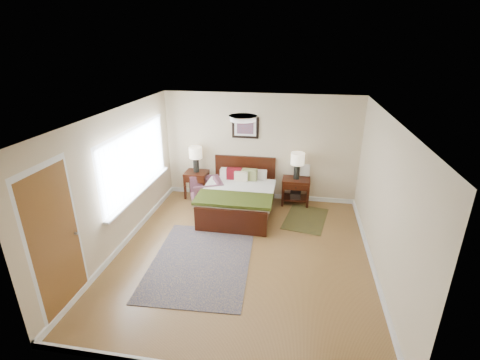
{
  "coord_description": "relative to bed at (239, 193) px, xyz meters",
  "views": [
    {
      "loc": [
        0.86,
        -5.24,
        3.58
      ],
      "look_at": [
        -0.21,
        0.93,
        1.05
      ],
      "focal_mm": 26.0,
      "sensor_mm": 36.0,
      "label": 1
    }
  ],
  "objects": [
    {
      "name": "nightstand_right",
      "position": [
        1.22,
        0.68,
        -0.09
      ],
      "size": [
        0.63,
        0.47,
        0.62
      ],
      "color": "#371408",
      "rests_on": "ground"
    },
    {
      "name": "ceil_fixture",
      "position": [
        0.35,
        -1.58,
        2.0
      ],
      "size": [
        0.44,
        0.44,
        0.08
      ],
      "color": "white",
      "rests_on": "ceiling"
    },
    {
      "name": "bed",
      "position": [
        0.0,
        0.0,
        0.0
      ],
      "size": [
        1.57,
        1.88,
        1.01
      ],
      "color": "#371408",
      "rests_on": "ground"
    },
    {
      "name": "lamp_left",
      "position": [
        -1.15,
        0.69,
        0.59
      ],
      "size": [
        0.31,
        0.31,
        0.61
      ],
      "color": "black",
      "rests_on": "nightstand_left"
    },
    {
      "name": "wall_art",
      "position": [
        0.0,
        0.89,
        1.25
      ],
      "size": [
        0.62,
        0.05,
        0.5
      ],
      "color": "black",
      "rests_on": "back_wall"
    },
    {
      "name": "armchair",
      "position": [
        -0.8,
        0.26,
        -0.15
      ],
      "size": [
        0.92,
        0.91,
        0.63
      ],
      "primitive_type": "imported",
      "rotation": [
        0.0,
        0.0,
        -1.14
      ],
      "color": "brown",
      "rests_on": "ground"
    },
    {
      "name": "ceiling",
      "position": [
        0.35,
        -1.58,
        2.03
      ],
      "size": [
        4.5,
        5.0,
        0.02
      ],
      "primitive_type": "cube",
      "color": "white",
      "rests_on": "back_wall"
    },
    {
      "name": "door",
      "position": [
        -1.88,
        -3.33,
        0.6
      ],
      "size": [
        0.06,
        1.0,
        2.18
      ],
      "color": "silver",
      "rests_on": "ground"
    },
    {
      "name": "front_wall",
      "position": [
        0.35,
        -4.08,
        0.78
      ],
      "size": [
        4.5,
        0.04,
        2.5
      ],
      "primitive_type": "cube",
      "color": "#C3B18D",
      "rests_on": "ground"
    },
    {
      "name": "floor",
      "position": [
        0.35,
        -1.58,
        -0.47
      ],
      "size": [
        5.0,
        5.0,
        0.0
      ],
      "primitive_type": "plane",
      "color": "olive",
      "rests_on": "ground"
    },
    {
      "name": "window",
      "position": [
        -1.85,
        -0.88,
        0.91
      ],
      "size": [
        0.11,
        2.72,
        1.32
      ],
      "color": "silver",
      "rests_on": "left_wall"
    },
    {
      "name": "nightstand_left",
      "position": [
        -1.15,
        0.67,
        0.05
      ],
      "size": [
        0.54,
        0.48,
        0.64
      ],
      "color": "#371408",
      "rests_on": "ground"
    },
    {
      "name": "left_wall",
      "position": [
        -1.9,
        -1.58,
        0.78
      ],
      "size": [
        0.04,
        5.0,
        2.5
      ],
      "primitive_type": "cube",
      "color": "#C3B18D",
      "rests_on": "ground"
    },
    {
      "name": "rug_navy",
      "position": [
        1.48,
        -0.05,
        -0.46
      ],
      "size": [
        1.03,
        1.36,
        0.01
      ],
      "primitive_type": "cube",
      "rotation": [
        0.0,
        0.0,
        -0.19
      ],
      "color": "black",
      "rests_on": "ground"
    },
    {
      "name": "rug_persian",
      "position": [
        -0.32,
        -1.94,
        -0.46
      ],
      "size": [
        1.79,
        2.44,
        0.01
      ],
      "primitive_type": "cube",
      "rotation": [
        0.0,
        0.0,
        0.05
      ],
      "color": "#0C1540",
      "rests_on": "ground"
    },
    {
      "name": "back_wall",
      "position": [
        0.35,
        0.92,
        0.78
      ],
      "size": [
        4.5,
        0.04,
        2.5
      ],
      "primitive_type": "cube",
      "color": "#C3B18D",
      "rests_on": "ground"
    },
    {
      "name": "lamp_right",
      "position": [
        1.22,
        0.69,
        0.57
      ],
      "size": [
        0.31,
        0.31,
        0.61
      ],
      "color": "black",
      "rests_on": "nightstand_right"
    },
    {
      "name": "right_wall",
      "position": [
        2.6,
        -1.58,
        0.78
      ],
      "size": [
        0.04,
        5.0,
        2.5
      ],
      "primitive_type": "cube",
      "color": "#C3B18D",
      "rests_on": "ground"
    }
  ]
}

